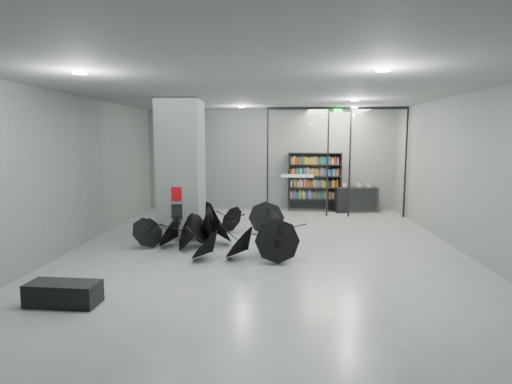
# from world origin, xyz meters

# --- Properties ---
(room) EXTENTS (14.00, 14.02, 4.01)m
(room) POSITION_xyz_m (0.00, 0.00, 2.84)
(room) COLOR gray
(room) RESTS_ON ground
(column) EXTENTS (1.20, 1.20, 4.00)m
(column) POSITION_xyz_m (-2.50, 2.00, 2.00)
(column) COLOR slate
(column) RESTS_ON ground
(fire_cabinet) EXTENTS (0.28, 0.04, 0.38)m
(fire_cabinet) POSITION_xyz_m (-2.50, 1.38, 1.35)
(fire_cabinet) COLOR #A50A07
(fire_cabinet) RESTS_ON column
(info_panel) EXTENTS (0.30, 0.03, 0.42)m
(info_panel) POSITION_xyz_m (-2.50, 1.38, 0.85)
(info_panel) COLOR black
(info_panel) RESTS_ON column
(exit_sign) EXTENTS (0.30, 0.06, 0.15)m
(exit_sign) POSITION_xyz_m (2.40, 5.30, 3.82)
(exit_sign) COLOR #0CE533
(exit_sign) RESTS_ON room
(glass_partition) EXTENTS (5.06, 0.08, 4.00)m
(glass_partition) POSITION_xyz_m (2.39, 5.50, 2.18)
(glass_partition) COLOR silver
(glass_partition) RESTS_ON ground
(bench) EXTENTS (1.26, 0.59, 0.40)m
(bench) POSITION_xyz_m (-3.39, -3.21, 0.20)
(bench) COLOR black
(bench) RESTS_ON ground
(bookshelf) EXTENTS (2.13, 0.59, 2.31)m
(bookshelf) POSITION_xyz_m (1.74, 6.75, 1.16)
(bookshelf) COLOR black
(bookshelf) RESTS_ON ground
(shop_counter) EXTENTS (1.71, 0.90, 0.98)m
(shop_counter) POSITION_xyz_m (3.33, 6.56, 0.49)
(shop_counter) COLOR black
(shop_counter) RESTS_ON ground
(umbrella_cluster) EXTENTS (4.72, 4.40, 1.28)m
(umbrella_cluster) POSITION_xyz_m (-1.09, 0.88, 0.31)
(umbrella_cluster) COLOR black
(umbrella_cluster) RESTS_ON ground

